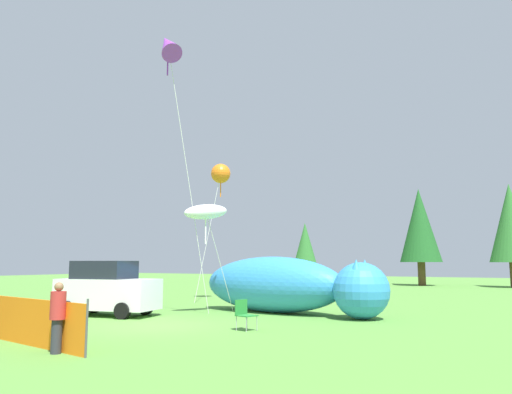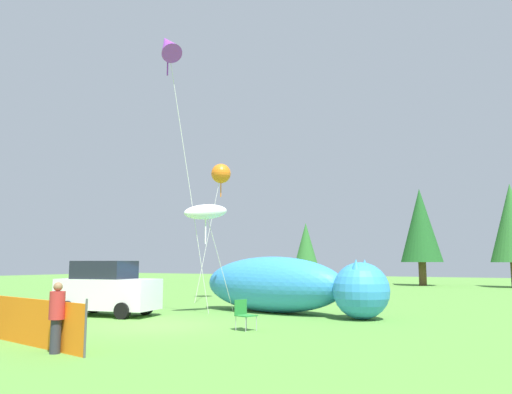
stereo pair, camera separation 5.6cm
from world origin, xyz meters
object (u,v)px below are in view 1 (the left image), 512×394
object	(u,v)px
parked_car	(107,289)
kite_white_ghost	(206,212)
spectator_in_blue_shirt	(58,314)
folding_chair	(244,312)
kite_orange_flower	(221,174)
kite_purple_delta	(168,46)
inflatable_cat	(285,287)

from	to	relation	value
parked_car	kite_white_ghost	size ratio (longest dim) A/B	0.91
spectator_in_blue_shirt	kite_white_ghost	world-z (taller)	kite_white_ghost
parked_car	folding_chair	world-z (taller)	parked_car
parked_car	kite_white_ghost	xyz separation A→B (m)	(2.96, 2.31, 3.03)
kite_white_ghost	kite_orange_flower	bearing A→B (deg)	118.65
kite_orange_flower	kite_purple_delta	bearing A→B (deg)	-73.34
kite_orange_flower	parked_car	bearing A→B (deg)	-87.04
spectator_in_blue_shirt	kite_orange_flower	size ratio (longest dim) A/B	0.21
inflatable_cat	kite_purple_delta	distance (m)	11.01
parked_car	spectator_in_blue_shirt	bearing A→B (deg)	-62.75
kite_orange_flower	kite_white_ghost	distance (m)	7.65
folding_chair	inflatable_cat	bearing A→B (deg)	118.49
inflatable_cat	kite_white_ghost	distance (m)	4.41
folding_chair	inflatable_cat	xyz separation A→B (m)	(-1.10, 5.11, 0.52)
kite_white_ghost	kite_purple_delta	bearing A→B (deg)	-135.80
inflatable_cat	kite_orange_flower	bearing A→B (deg)	154.06
parked_car	kite_purple_delta	xyz separation A→B (m)	(1.77, 1.15, 9.90)
kite_purple_delta	kite_white_ghost	size ratio (longest dim) A/B	2.61
folding_chair	spectator_in_blue_shirt	world-z (taller)	spectator_in_blue_shirt
parked_car	kite_orange_flower	size ratio (longest dim) A/B	0.55
parked_car	kite_purple_delta	world-z (taller)	kite_purple_delta
folding_chair	spectator_in_blue_shirt	bearing A→B (deg)	-91.38
kite_white_ghost	parked_car	bearing A→B (deg)	-142.04
spectator_in_blue_shirt	kite_purple_delta	bearing A→B (deg)	113.14
kite_purple_delta	kite_white_ghost	xyz separation A→B (m)	(1.19, 1.16, -6.87)
kite_orange_flower	kite_white_ghost	world-z (taller)	kite_orange_flower
folding_chair	kite_purple_delta	world-z (taller)	kite_purple_delta
parked_car	kite_purple_delta	distance (m)	10.12
spectator_in_blue_shirt	folding_chair	bearing A→B (deg)	72.28
folding_chair	kite_white_ghost	world-z (taller)	kite_white_ghost
spectator_in_blue_shirt	kite_purple_delta	xyz separation A→B (m)	(-3.20, 7.50, 10.05)
folding_chair	kite_white_ghost	distance (m)	6.08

